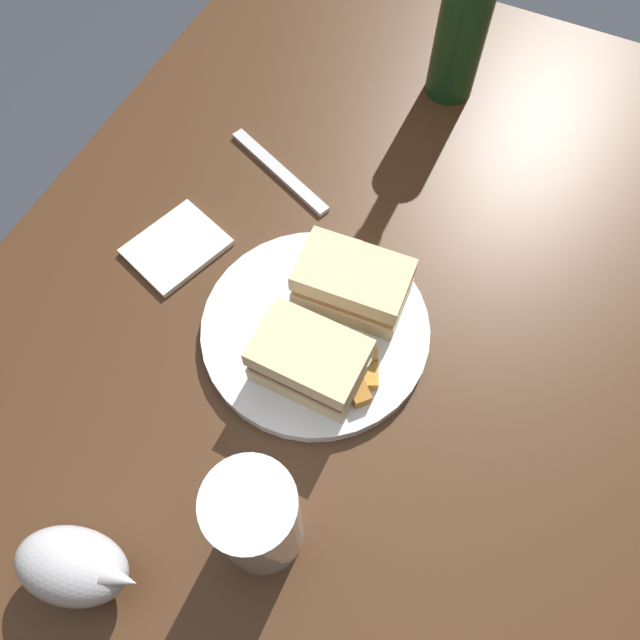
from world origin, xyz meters
The scene contains 15 objects.
ground_plane centered at (0.00, 0.00, 0.00)m, with size 6.00×6.00×0.00m, color #333842.
dining_table centered at (0.00, 0.00, 0.38)m, with size 1.29×0.83×0.75m, color #422816.
plate centered at (-0.01, 0.01, 0.76)m, with size 0.26×0.26×0.02m, color white.
sandwich_half_left centered at (-0.06, -0.01, 0.80)m, with size 0.08×0.11×0.06m.
sandwich_half_right centered at (0.05, -0.01, 0.80)m, with size 0.08×0.13×0.06m.
potato_wedge_front centered at (-0.03, -0.07, 0.77)m, with size 0.04×0.02×0.01m, color gold.
potato_wedge_middle centered at (-0.03, -0.04, 0.78)m, with size 0.04×0.02×0.02m, color #AD702D.
potato_wedge_back centered at (-0.02, -0.05, 0.78)m, with size 0.04×0.02×0.02m, color gold.
potato_wedge_left_edge centered at (-0.06, -0.06, 0.77)m, with size 0.04×0.02×0.02m, color #AD702D.
potato_wedge_right_edge centered at (-0.03, -0.05, 0.78)m, with size 0.05×0.02×0.02m, color gold.
pint_glass centered at (-0.22, -0.04, 0.82)m, with size 0.08×0.08×0.16m.
gravy_boat centered at (-0.33, 0.09, 0.79)m, with size 0.09×0.12×0.07m.
cider_bottle centered at (0.43, 0.01, 0.86)m, with size 0.07×0.07×0.28m.
napkin centered at (0.02, 0.21, 0.75)m, with size 0.11×0.09×0.01m, color silver.
fork centered at (0.19, 0.15, 0.75)m, with size 0.18×0.02×0.01m, color silver.
Camera 1 is at (-0.28, -0.13, 1.37)m, focal length 34.06 mm.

